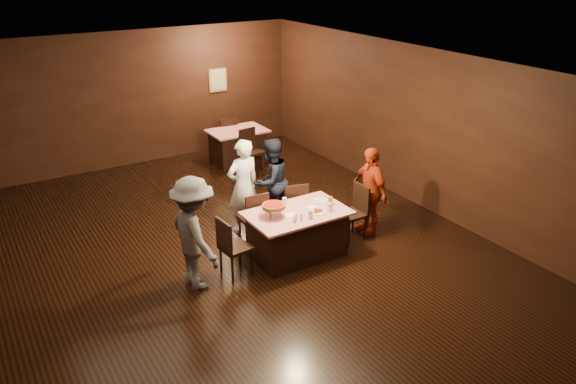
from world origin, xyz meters
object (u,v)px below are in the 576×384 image
object	(u,v)px
diner_navy_hoodie	(271,181)
glass_front_left	(310,214)
glass_amber	(330,201)
main_table	(297,234)
chair_far_right	(293,206)
glass_back	(285,202)
diner_grey_knit	(194,234)
diner_white_jacket	(243,186)
chair_end_right	(352,213)
pizza_stand	(274,206)
chair_far_left	(253,217)
back_table	(238,146)
chair_back_near	(252,151)
chair_back_far	(226,136)
diner_red_shirt	(370,190)
chair_end_left	(236,246)
glass_front_right	(330,207)
plate_empty	(320,201)

from	to	relation	value
diner_navy_hoodie	glass_front_left	size ratio (longest dim) A/B	11.26
glass_amber	diner_navy_hoodie	bearing A→B (deg)	103.98
main_table	chair_far_right	distance (m)	0.85
glass_back	main_table	bearing A→B (deg)	-80.54
diner_grey_knit	glass_front_left	xyz separation A→B (m)	(1.79, -0.30, -0.02)
diner_white_jacket	chair_end_right	bearing A→B (deg)	134.32
glass_back	pizza_stand	bearing A→B (deg)	-144.46
chair_far_left	chair_far_right	world-z (taller)	same
back_table	chair_end_right	world-z (taller)	chair_end_right
chair_back_near	pizza_stand	bearing A→B (deg)	-119.73
chair_back_near	chair_back_far	xyz separation A→B (m)	(0.00, 1.30, 0.00)
main_table	pizza_stand	size ratio (longest dim) A/B	4.21
diner_red_shirt	glass_front_left	size ratio (longest dim) A/B	11.11
diner_grey_knit	glass_amber	bearing A→B (deg)	-95.39
pizza_stand	glass_back	bearing A→B (deg)	35.54
chair_end_left	pizza_stand	distance (m)	0.85
glass_front_right	glass_back	size ratio (longest dim) A/B	1.00
chair_back_near	glass_front_left	distance (m)	4.16
diner_white_jacket	pizza_stand	size ratio (longest dim) A/B	4.41
diner_red_shirt	pizza_stand	bearing A→B (deg)	-84.31
glass_front_left	diner_grey_knit	bearing A→B (deg)	170.38
chair_far_left	diner_navy_hoodie	bearing A→B (deg)	-137.98
glass_back	diner_grey_knit	bearing A→B (deg)	-170.04
diner_navy_hoodie	diner_red_shirt	world-z (taller)	diner_navy_hoodie
pizza_stand	glass_amber	xyz separation A→B (m)	(1.00, -0.10, -0.11)
chair_end_right	chair_end_left	bearing A→B (deg)	-89.42
chair_back_far	glass_front_left	bearing A→B (deg)	80.67
chair_far_left	glass_back	size ratio (longest dim) A/B	6.79
chair_far_left	glass_front_right	bearing A→B (deg)	133.70
chair_back_far	diner_white_jacket	bearing A→B (deg)	71.06
main_table	chair_end_left	distance (m)	1.10
back_table	chair_end_right	size ratio (longest dim) A/B	1.37
back_table	diner_white_jacket	size ratio (longest dim) A/B	0.77
chair_far_left	chair_back_near	bearing A→B (deg)	-114.79
chair_far_right	chair_back_near	distance (m)	3.04
chair_back_far	chair_far_right	bearing A→B (deg)	82.33
pizza_stand	plate_empty	size ratio (longest dim) A/B	1.52
main_table	pizza_stand	world-z (taller)	pizza_stand
glass_front_left	chair_far_left	bearing A→B (deg)	113.20
chair_far_left	diner_grey_knit	bearing A→B (deg)	32.48
chair_far_left	main_table	bearing A→B (deg)	121.41
chair_end_left	chair_end_right	distance (m)	2.20
plate_empty	chair_far_right	bearing A→B (deg)	104.04
back_table	chair_far_left	size ratio (longest dim) A/B	1.37
back_table	diner_navy_hoodie	bearing A→B (deg)	-106.24
plate_empty	diner_white_jacket	bearing A→B (deg)	128.15
diner_navy_hoodie	glass_front_right	world-z (taller)	diner_navy_hoodie
diner_white_jacket	diner_red_shirt	world-z (taller)	diner_white_jacket
diner_red_shirt	glass_front_left	world-z (taller)	diner_red_shirt
chair_end_left	glass_front_left	distance (m)	1.24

